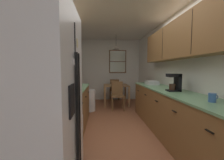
{
  "coord_description": "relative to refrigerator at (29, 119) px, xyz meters",
  "views": [
    {
      "loc": [
        -0.36,
        -2.42,
        1.3
      ],
      "look_at": [
        -0.07,
        1.17,
        1.03
      ],
      "focal_mm": 22.54,
      "sensor_mm": 36.0,
      "label": 1
    }
  ],
  "objects": [
    {
      "name": "refrigerator",
      "position": [
        0.0,
        0.0,
        0.0
      ],
      "size": [
        0.77,
        0.8,
        1.81
      ],
      "color": "silver",
      "rests_on": "ground"
    },
    {
      "name": "stove_range",
      "position": [
        -0.06,
        0.72,
        -0.43
      ],
      "size": [
        0.66,
        0.6,
        1.1
      ],
      "color": "black",
      "rests_on": "ground"
    },
    {
      "name": "ceiling_slab",
      "position": [
        0.93,
        2.27,
        1.68
      ],
      "size": [
        4.4,
        9.0,
        0.08
      ],
      "primitive_type": "cube",
      "color": "white"
    },
    {
      "name": "pendant_light",
      "position": [
        1.12,
        3.96,
        1.17
      ],
      "size": [
        0.26,
        0.26,
        0.53
      ],
      "color": "black"
    },
    {
      "name": "dish_towel",
      "position": [
        0.29,
        0.87,
        -0.41
      ],
      "size": [
        0.02,
        0.16,
        0.24
      ],
      "primitive_type": "cube",
      "color": "white"
    },
    {
      "name": "dining_chair_far",
      "position": [
        1.13,
        4.57,
        -0.41
      ],
      "size": [
        0.43,
        0.43,
        0.9
      ],
      "color": "brown",
      "rests_on": "ground"
    },
    {
      "name": "dining_table",
      "position": [
        1.12,
        3.96,
        -0.29
      ],
      "size": [
        0.89,
        0.81,
        0.73
      ],
      "color": "olive",
      "rests_on": "ground"
    },
    {
      "name": "counter_left",
      "position": [
        -0.07,
        1.94,
        -0.46
      ],
      "size": [
        0.64,
        1.84,
        0.9
      ],
      "color": "brown",
      "rests_on": "ground"
    },
    {
      "name": "ground_plane",
      "position": [
        0.93,
        2.27,
        -0.91
      ],
      "size": [
        12.0,
        12.0,
        0.0
      ],
      "primitive_type": "plane",
      "color": "#995B3D"
    },
    {
      "name": "wall_right",
      "position": [
        2.28,
        2.27,
        0.37
      ],
      "size": [
        0.1,
        9.0,
        2.55
      ],
      "primitive_type": "cube",
      "color": "white",
      "rests_on": "ground"
    },
    {
      "name": "upper_cabinets_right",
      "position": [
        2.07,
        1.36,
        0.95
      ],
      "size": [
        0.33,
        2.99,
        0.71
      ],
      "color": "brown"
    },
    {
      "name": "microwave_over_range",
      "position": [
        -0.18,
        0.72,
        0.71
      ],
      "size": [
        0.39,
        0.64,
        0.33
      ],
      "color": "black"
    },
    {
      "name": "wall_back",
      "position": [
        0.93,
        4.92,
        0.37
      ],
      "size": [
        4.4,
        0.1,
        2.55
      ],
      "primitive_type": "cube",
      "color": "white",
      "rests_on": "ground"
    },
    {
      "name": "upper_cabinets_left",
      "position": [
        -0.21,
        1.89,
        0.92
      ],
      "size": [
        0.33,
        1.92,
        0.7
      ],
      "color": "brown"
    },
    {
      "name": "back_window",
      "position": [
        1.29,
        4.85,
        0.73
      ],
      "size": [
        0.73,
        0.05,
        0.97
      ],
      "color": "brown"
    },
    {
      "name": "wall_left",
      "position": [
        -0.42,
        2.27,
        0.37
      ],
      "size": [
        0.1,
        9.0,
        2.55
      ],
      "primitive_type": "cube",
      "color": "white",
      "rests_on": "ground"
    },
    {
      "name": "storage_canister",
      "position": [
        -0.07,
        1.22,
        0.08
      ],
      "size": [
        0.11,
        0.11,
        0.16
      ],
      "color": "#D84C19",
      "rests_on": "counter_left"
    },
    {
      "name": "dish_rack",
      "position": [
        1.91,
        2.43,
        0.04
      ],
      "size": [
        0.28,
        0.34,
        0.1
      ],
      "primitive_type": "cube",
      "color": "silver",
      "rests_on": "counter_right"
    },
    {
      "name": "mug_by_coffeemaker",
      "position": [
        1.93,
        0.45,
        0.05
      ],
      "size": [
        0.12,
        0.09,
        0.11
      ],
      "color": "#335999",
      "rests_on": "counter_right"
    },
    {
      "name": "counter_right",
      "position": [
        1.93,
        1.41,
        -0.46
      ],
      "size": [
        0.64,
        3.31,
        0.9
      ],
      "color": "brown",
      "rests_on": "ground"
    },
    {
      "name": "dining_chair_near",
      "position": [
        1.11,
        3.35,
        -0.41
      ],
      "size": [
        0.41,
        0.41,
        0.9
      ],
      "color": "brown",
      "rests_on": "ground"
    },
    {
      "name": "coffee_maker",
      "position": [
        1.93,
        1.32,
        0.16
      ],
      "size": [
        0.22,
        0.18,
        0.32
      ],
      "color": "black",
      "rests_on": "counter_right"
    },
    {
      "name": "trash_bin",
      "position": [
        0.23,
        3.23,
        -0.57
      ],
      "size": [
        0.33,
        0.33,
        0.67
      ],
      "primitive_type": "cylinder",
      "color": "white",
      "rests_on": "ground"
    }
  ]
}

